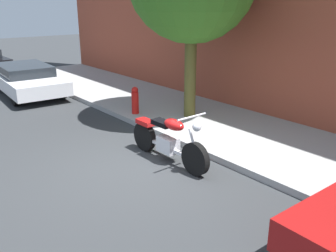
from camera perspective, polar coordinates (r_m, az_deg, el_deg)
The scene contains 5 objects.
ground_plane at distance 7.41m, azimuth -4.09°, elevation -6.26°, with size 60.00×60.00×0.00m, color #303335.
sidewalk at distance 9.21m, azimuth 10.76°, elevation -0.95°, with size 23.38×3.19×0.14m, color #9B9B9B.
motorcycle at distance 7.43m, azimuth 0.02°, elevation -2.26°, with size 2.25×0.70×1.15m.
parked_car_white at distance 14.04m, azimuth -21.32°, elevation 6.94°, with size 4.49×2.01×1.03m.
fire_hydrant at distance 10.30m, azimuth -5.14°, elevation 3.67°, with size 0.20×0.20×0.91m.
Camera 1 is at (5.53, -3.81, 3.14)m, focal length 39.07 mm.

